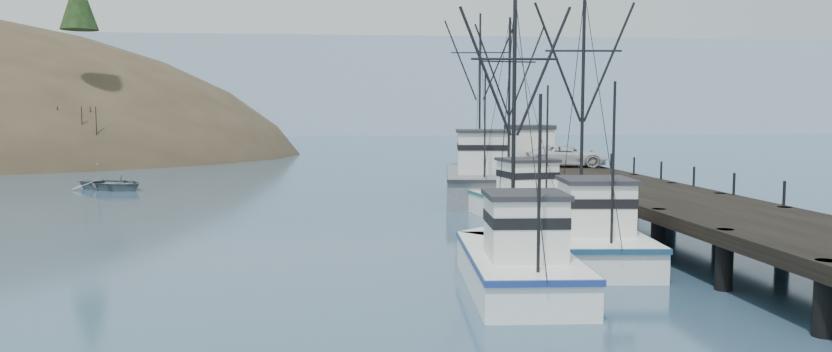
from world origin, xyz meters
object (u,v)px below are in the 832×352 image
at_px(pier_shed, 529,144).
at_px(trawler_mid, 517,262).
at_px(trawler_near, 586,237).
at_px(motorboat, 113,190).
at_px(pier, 625,189).
at_px(trawler_far, 515,202).
at_px(pickup_truck, 567,156).
at_px(work_vessel, 480,179).

bearing_deg(pier_shed, trawler_mid, -105.43).
bearing_deg(pier_shed, trawler_near, -99.23).
xyz_separation_m(pier_shed, motorboat, (-30.12, 4.96, -3.42)).
xyz_separation_m(trawler_near, trawler_mid, (-3.89, -4.50, -0.00)).
distance_m(trawler_mid, pier_shed, 28.99).
height_order(pier, trawler_far, trawler_far).
height_order(trawler_near, trawler_mid, trawler_near).
xyz_separation_m(pier, pickup_truck, (0.47, 11.51, 1.06)).
xyz_separation_m(trawler_mid, work_vessel, (3.58, 24.91, 0.41)).
relative_size(trawler_near, motorboat, 1.88).
height_order(pier_shed, motorboat, pier_shed).
bearing_deg(pier, work_vessel, 116.80).
distance_m(trawler_near, motorboat, 38.65).
distance_m(trawler_mid, pickup_truck, 27.18).
height_order(trawler_far, pickup_truck, trawler_far).
height_order(pier, work_vessel, work_vessel).
relative_size(trawler_near, trawler_mid, 1.09).
bearing_deg(pickup_truck, motorboat, 86.43).
height_order(trawler_near, work_vessel, work_vessel).
height_order(trawler_near, pickup_truck, trawler_near).
relative_size(pier, motorboat, 7.62).
relative_size(trawler_mid, work_vessel, 0.66).
height_order(pier_shed, pickup_truck, pier_shed).
relative_size(trawler_near, pier_shed, 3.40).
bearing_deg(trawler_mid, trawler_near, 49.19).
relative_size(pier, trawler_near, 4.04).
bearing_deg(trawler_near, trawler_mid, -130.81).
bearing_deg(pier, pier_shed, 96.12).
xyz_separation_m(trawler_far, pier_shed, (3.88, 11.93, 2.60)).
distance_m(trawler_far, work_vessel, 9.02).
distance_m(pier, trawler_near, 10.76).
bearing_deg(work_vessel, trawler_near, -89.14).
height_order(trawler_mid, trawler_far, trawler_far).
height_order(pier, trawler_mid, trawler_mid).
xyz_separation_m(pier, work_vessel, (-5.60, 11.08, -0.46)).
xyz_separation_m(trawler_near, pier_shed, (3.79, 23.33, 2.60)).
relative_size(pier, trawler_mid, 4.40).
bearing_deg(work_vessel, pickup_truck, 4.01).
height_order(work_vessel, motorboat, work_vessel).
relative_size(trawler_mid, trawler_far, 0.88).
xyz_separation_m(trawler_mid, motorboat, (-22.44, 32.79, -0.82)).
relative_size(trawler_near, trawler_far, 0.96).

